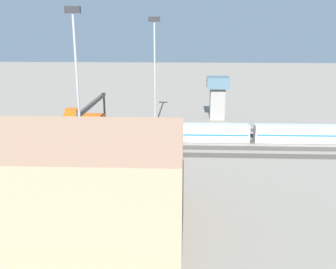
% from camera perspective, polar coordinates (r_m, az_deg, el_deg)
% --- Properties ---
extents(ground_plane, '(400.00, 400.00, 0.00)m').
position_cam_1_polar(ground_plane, '(86.64, -0.27, -0.94)').
color(ground_plane, gray).
extents(track_bed_0, '(140.00, 2.80, 0.12)m').
position_cam_1_polar(track_bed_0, '(96.24, 0.01, 0.80)').
color(track_bed_0, '#4C443D').
rests_on(track_bed_0, ground_plane).
extents(track_bed_1, '(140.00, 2.80, 0.12)m').
position_cam_1_polar(track_bed_1, '(91.42, -0.12, -0.01)').
color(track_bed_1, '#3D3833').
rests_on(track_bed_1, ground_plane).
extents(track_bed_2, '(140.00, 2.80, 0.12)m').
position_cam_1_polar(track_bed_2, '(86.62, -0.27, -0.90)').
color(track_bed_2, '#4C443D').
rests_on(track_bed_2, ground_plane).
extents(track_bed_3, '(140.00, 2.80, 0.12)m').
position_cam_1_polar(track_bed_3, '(81.85, -0.44, -1.89)').
color(track_bed_3, '#4C443D').
rests_on(track_bed_3, ground_plane).
extents(track_bed_4, '(140.00, 2.80, 0.12)m').
position_cam_1_polar(track_bed_4, '(77.10, -0.63, -3.01)').
color(track_bed_4, '#4C443D').
rests_on(track_bed_4, ground_plane).
extents(train_on_track_0, '(10.00, 3.00, 5.00)m').
position_cam_1_polar(train_on_track_0, '(98.97, -12.50, 2.09)').
color(train_on_track_0, '#D85914').
rests_on(train_on_track_0, ground_plane).
extents(train_on_track_2, '(71.40, 3.06, 3.80)m').
position_cam_1_polar(train_on_track_2, '(86.04, 4.36, 0.29)').
color(train_on_track_2, silver).
rests_on(train_on_track_2, ground_plane).
extents(train_on_track_4, '(10.00, 3.00, 5.00)m').
position_cam_1_polar(train_on_track_4, '(76.77, -3.61, -1.48)').
color(train_on_track_4, '#D85914').
rests_on(train_on_track_4, ground_plane).
extents(light_mast_0, '(2.80, 0.70, 27.21)m').
position_cam_1_polar(light_mast_0, '(96.52, -2.01, 11.25)').
color(light_mast_0, '#9EA0A5').
rests_on(light_mast_0, ground_plane).
extents(light_mast_1, '(2.80, 0.70, 28.34)m').
position_cam_1_polar(light_mast_1, '(73.29, -13.51, 9.92)').
color(light_mast_1, '#9EA0A5').
rests_on(light_mast_1, ground_plane).
extents(signal_gantry, '(0.70, 25.00, 8.80)m').
position_cam_1_polar(signal_gantry, '(87.14, -11.11, 3.90)').
color(signal_gantry, '#4C4742').
rests_on(signal_gantry, ground_plane).
extents(maintenance_shed, '(37.22, 21.35, 11.89)m').
position_cam_1_polar(maintenance_shed, '(51.82, -19.01, -6.51)').
color(maintenance_shed, tan).
rests_on(maintenance_shed, ground_plane).
extents(control_tower, '(6.00, 6.00, 11.68)m').
position_cam_1_polar(control_tower, '(107.35, 7.36, 5.96)').
color(control_tower, gray).
rests_on(control_tower, ground_plane).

